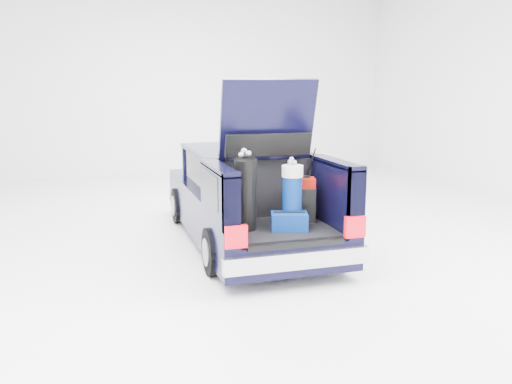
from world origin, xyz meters
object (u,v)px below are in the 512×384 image
object	(u,v)px
red_suitcase	(300,200)
black_golf_bag	(245,194)
car	(245,198)
blue_golf_bag	(292,196)
blue_duffel	(289,221)

from	to	relation	value
red_suitcase	black_golf_bag	world-z (taller)	black_golf_bag
car	red_suitcase	xyz separation A→B (m)	(0.37, -1.41, 0.22)
blue_golf_bag	blue_duffel	xyz separation A→B (m)	(-0.08, -0.12, -0.30)
car	blue_golf_bag	bearing A→B (deg)	-83.83
red_suitcase	black_golf_bag	xyz separation A→B (m)	(-0.81, -0.20, 0.17)
car	blue_duffel	bearing A→B (deg)	-86.92
black_golf_bag	blue_golf_bag	world-z (taller)	black_golf_bag
car	blue_duffel	xyz separation A→B (m)	(0.09, -1.74, 0.04)
black_golf_bag	blue_golf_bag	size ratio (longest dim) A/B	1.13
black_golf_bag	red_suitcase	bearing A→B (deg)	22.74
red_suitcase	blue_golf_bag	size ratio (longest dim) A/B	0.69
red_suitcase	black_golf_bag	size ratio (longest dim) A/B	0.61
black_golf_bag	blue_golf_bag	bearing A→B (deg)	8.13
car	blue_duffel	distance (m)	1.74
black_golf_bag	blue_duffel	world-z (taller)	black_golf_bag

